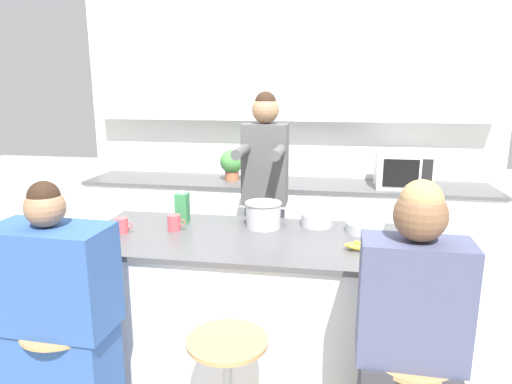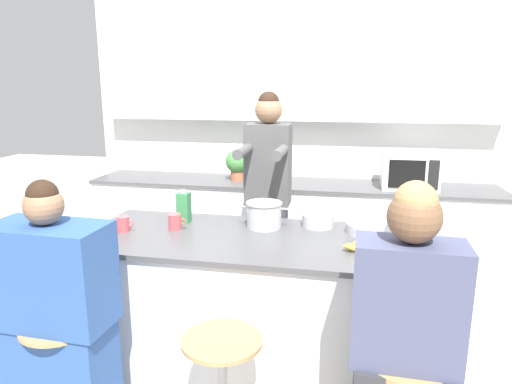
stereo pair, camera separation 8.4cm
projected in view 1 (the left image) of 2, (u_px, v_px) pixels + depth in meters
The scene contains 17 objects.
ground_plane at pixel (254, 376), 2.85m from camera, with size 16.00×16.00×0.00m, color #B2ADA3.
wall_back at pixel (288, 110), 4.33m from camera, with size 3.99×0.22×2.70m.
back_counter at pixel (283, 229), 4.30m from camera, with size 3.70×0.60×0.90m.
kitchen_island at pixel (254, 309), 2.74m from camera, with size 1.99×0.83×0.92m.
bar_stool_leftmost at pixel (68, 383), 2.21m from camera, with size 0.38×0.38×0.67m.
person_cooking at pixel (265, 209), 3.38m from camera, with size 0.32×0.54×1.73m.
person_wrapped_blanket at pixel (59, 332), 2.16m from camera, with size 0.56×0.30×1.37m.
person_seated_near at pixel (408, 361), 1.89m from camera, with size 0.43×0.27×1.43m.
cooking_pot at pixel (263, 215), 2.81m from camera, with size 0.31×0.22×0.16m.
fruit_bowl at pixel (317, 220), 2.85m from camera, with size 0.20×0.20×0.08m.
mixing_bowl_steel at pixel (365, 227), 2.72m from camera, with size 0.23×0.23×0.06m.
coffee_cup_near at pixel (122, 225), 2.71m from camera, with size 0.10×0.07×0.09m.
coffee_cup_far at pixel (174, 223), 2.76m from camera, with size 0.11×0.08×0.10m.
banana_bunch at pixel (356, 246), 2.43m from camera, with size 0.16×0.11×0.05m.
juice_carton at pixel (182, 208), 2.89m from camera, with size 0.08×0.08×0.21m.
microwave at pixel (403, 170), 3.96m from camera, with size 0.47×0.33×0.31m.
potted_plant at pixel (232, 163), 4.24m from camera, with size 0.22×0.22×0.29m.
Camera 1 is at (0.43, -2.47, 1.78)m, focal length 32.00 mm.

